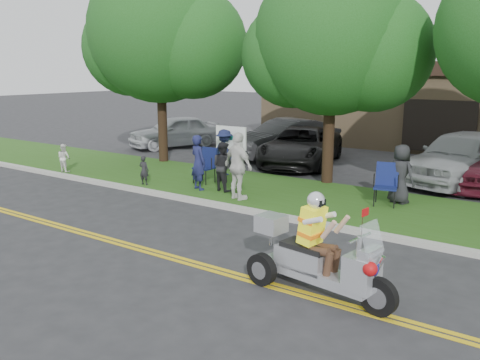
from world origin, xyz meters
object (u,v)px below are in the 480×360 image
Objects in this scene: parked_car_mid at (301,146)px; lawn_chair_b at (386,181)px; lawn_chair_a at (206,163)px; parked_car_far_left at (175,131)px; parked_car_right at (480,162)px; spectator_adult_mid at (223,166)px; trike_scooter at (316,259)px; parked_car_left at (285,138)px; spectator_adult_left at (198,162)px; spectator_adult_right at (238,166)px; parked_car_far_right at (462,157)px.

lawn_chair_b is at bearing -55.14° from parked_car_mid.
lawn_chair_a is 8.36m from parked_car_far_left.
parked_car_far_left is at bearing 170.25° from parked_car_right.
trike_scooter is at bearing 150.68° from spectator_adult_mid.
spectator_adult_left is at bearing -60.22° from parked_car_left.
lawn_chair_a is 1.31m from spectator_adult_mid.
spectator_adult_right is at bearing -170.60° from spectator_adult_left.
lawn_chair_a is at bearing -13.33° from spectator_adult_right.
parked_car_left reaches higher than spectator_adult_mid.
parked_car_mid is at bearing 125.17° from lawn_chair_b.
parked_car_left is at bearing 95.04° from lawn_chair_a.
parked_car_left is at bearing -173.33° from parked_car_far_right.
spectator_adult_mid is 0.28× the size of parked_car_far_right.
spectator_adult_left is at bearing -121.78° from parked_car_far_right.
spectator_adult_left is at bearing 152.84° from trike_scooter.
trike_scooter is 0.61× the size of parked_car_far_left.
spectator_adult_mid is 0.33× the size of parked_car_far_left.
spectator_adult_mid is 1.16m from spectator_adult_right.
spectator_adult_left reaches higher than spectator_adult_mid.
spectator_adult_mid is 5.54m from parked_car_mid.
trike_scooter is 10.24m from parked_car_far_right.
trike_scooter is 0.55× the size of parked_car_left.
spectator_adult_mid is at bearing -144.58° from parked_car_right.
trike_scooter is 13.34m from parked_car_left.
trike_scooter is 2.41× the size of lawn_chair_a.
spectator_adult_mid is at bearing -100.44° from parked_car_mid.
parked_car_right is (0.66, 10.46, 0.11)m from trike_scooter.
parked_car_far_right reaches higher than parked_car_mid.
trike_scooter is 2.38× the size of lawn_chair_b.
spectator_adult_mid reaches higher than parked_car_right.
trike_scooter is 0.52× the size of parked_car_far_right.
trike_scooter is at bearing -95.37° from lawn_chair_b.
trike_scooter is 1.42× the size of spectator_adult_right.
spectator_adult_mid is at bearing -29.13° from lawn_chair_a.
parked_car_mid is 6.40m from parked_car_right.
parked_car_far_left is 13.01m from parked_car_far_right.
lawn_chair_b is 0.23× the size of parked_car_left.
parked_car_far_right is (5.89, 0.03, 0.15)m from parked_car_mid.
lawn_chair_a is 5.73m from lawn_chair_b.
parked_car_far_right is (4.59, 6.16, -0.16)m from spectator_adult_right.
parked_car_mid reaches higher than lawn_chair_a.
parked_car_far_right is (6.27, 5.87, -0.05)m from spectator_adult_left.
spectator_adult_right is 6.27m from parked_car_mid.
spectator_adult_mid is at bearing -137.14° from spectator_adult_left.
parked_car_far_left is 0.85× the size of parked_car_far_right.
parked_car_right is (7.21, 5.15, -0.01)m from lawn_chair_a.
spectator_adult_mid is 0.30× the size of parked_car_right.
spectator_adult_left reaches higher than lawn_chair_b.
trike_scooter reaches higher than parked_car_far_left.
trike_scooter is at bearing -17.30° from parked_car_far_left.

